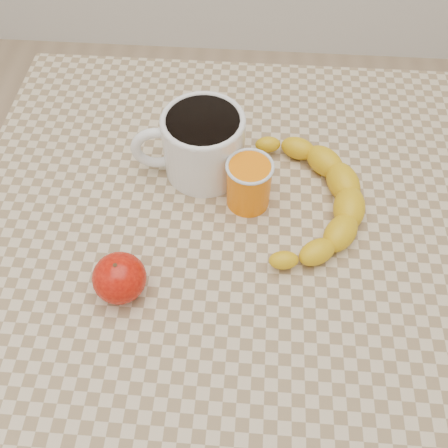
# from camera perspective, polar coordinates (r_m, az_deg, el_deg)

# --- Properties ---
(ground) EXTENTS (3.00, 3.00, 0.00)m
(ground) POSITION_cam_1_polar(r_m,az_deg,el_deg) (1.42, -0.00, -18.35)
(ground) COLOR tan
(ground) RESTS_ON ground
(table) EXTENTS (0.80, 0.80, 0.75)m
(table) POSITION_cam_1_polar(r_m,az_deg,el_deg) (0.81, -0.00, -4.36)
(table) COLOR #C3AE89
(table) RESTS_ON ground
(coffee_mug) EXTENTS (0.18, 0.14, 0.11)m
(coffee_mug) POSITION_cam_1_polar(r_m,az_deg,el_deg) (0.77, -2.60, 9.30)
(coffee_mug) COLOR white
(coffee_mug) RESTS_ON table
(orange_juice_glass) EXTENTS (0.07, 0.07, 0.08)m
(orange_juice_glass) POSITION_cam_1_polar(r_m,az_deg,el_deg) (0.74, 2.86, 4.69)
(orange_juice_glass) COLOR orange
(orange_juice_glass) RESTS_ON table
(apple) EXTENTS (0.09, 0.09, 0.07)m
(apple) POSITION_cam_1_polar(r_m,az_deg,el_deg) (0.67, -11.86, -6.05)
(apple) COLOR #890904
(apple) RESTS_ON table
(banana) EXTENTS (0.24, 0.32, 0.05)m
(banana) POSITION_cam_1_polar(r_m,az_deg,el_deg) (0.75, 9.35, 2.95)
(banana) COLOR gold
(banana) RESTS_ON table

